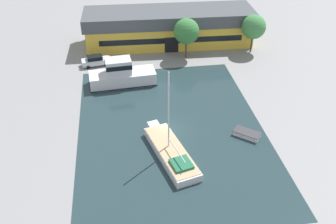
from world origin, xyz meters
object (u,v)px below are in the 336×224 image
object	(u,v)px
quay_tree_by_water	(254,27)
motor_cruiser	(122,75)
small_dinghy	(247,134)
warehouse_building	(169,27)
quay_tree_near_building	(186,31)
sailboat_moored	(171,152)
parked_car	(96,61)

from	to	relation	value
quay_tree_by_water	motor_cruiser	distance (m)	24.86
small_dinghy	warehouse_building	bearing A→B (deg)	-129.69
quay_tree_near_building	small_dinghy	distance (m)	23.59
quay_tree_by_water	warehouse_building	bearing A→B (deg)	157.09
warehouse_building	sailboat_moored	distance (m)	32.08
warehouse_building	parked_car	size ratio (longest dim) A/B	6.26
sailboat_moored	quay_tree_near_building	bearing A→B (deg)	60.92
sailboat_moored	motor_cruiser	world-z (taller)	sailboat_moored
parked_car	quay_tree_by_water	bearing A→B (deg)	83.80
quay_tree_by_water	small_dinghy	size ratio (longest dim) A/B	1.90
parked_car	small_dinghy	world-z (taller)	parked_car
sailboat_moored	warehouse_building	bearing A→B (deg)	67.27
quay_tree_near_building	motor_cruiser	xyz separation A→B (m)	(-11.35, -7.66, -3.23)
warehouse_building	motor_cruiser	distance (m)	17.01
quay_tree_near_building	parked_car	world-z (taller)	quay_tree_near_building
motor_cruiser	small_dinghy	xyz separation A→B (m)	(14.81, -15.26, -1.20)
parked_car	motor_cruiser	xyz separation A→B (m)	(4.01, -6.91, 0.67)
parked_car	motor_cruiser	bearing A→B (deg)	21.15
quay_tree_by_water	motor_cruiser	bearing A→B (deg)	-160.49
warehouse_building	parked_car	bearing A→B (deg)	-149.55
sailboat_moored	motor_cruiser	xyz separation A→B (m)	(-4.85, 17.55, 0.95)
quay_tree_by_water	sailboat_moored	size ratio (longest dim) A/B	0.58
parked_car	small_dinghy	xyz separation A→B (m)	(18.82, -22.16, -0.54)
quay_tree_by_water	small_dinghy	world-z (taller)	quay_tree_by_water
quay_tree_near_building	parked_car	bearing A→B (deg)	-177.21
warehouse_building	quay_tree_by_water	xyz separation A→B (m)	(13.88, -5.87, 1.47)
warehouse_building	parked_car	world-z (taller)	warehouse_building
sailboat_moored	quay_tree_by_water	bearing A→B (deg)	39.89
small_dinghy	quay_tree_near_building	bearing A→B (deg)	-131.62
warehouse_building	small_dinghy	world-z (taller)	warehouse_building
warehouse_building	small_dinghy	distance (m)	30.00
quay_tree_near_building	quay_tree_by_water	world-z (taller)	quay_tree_near_building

